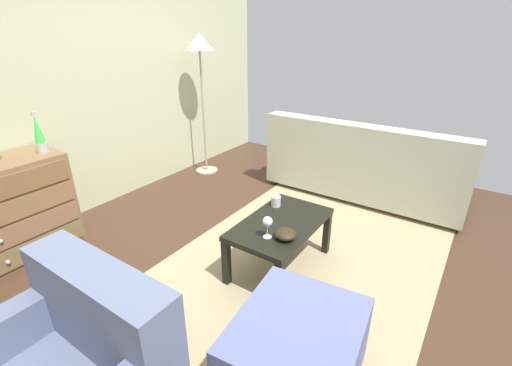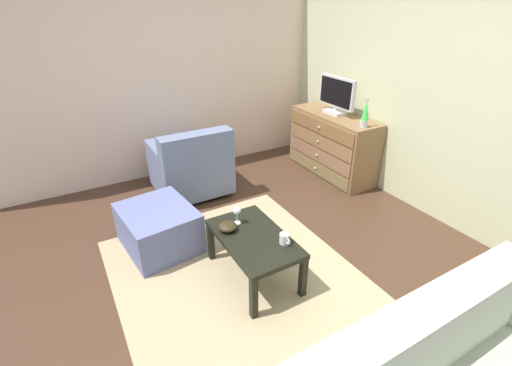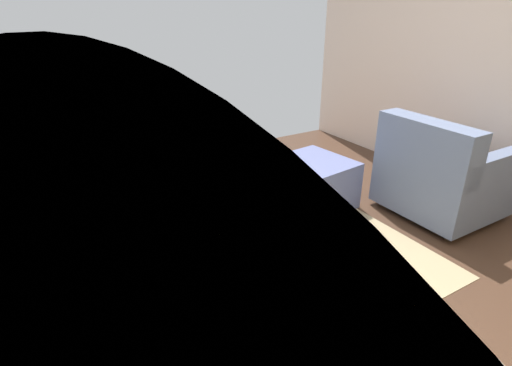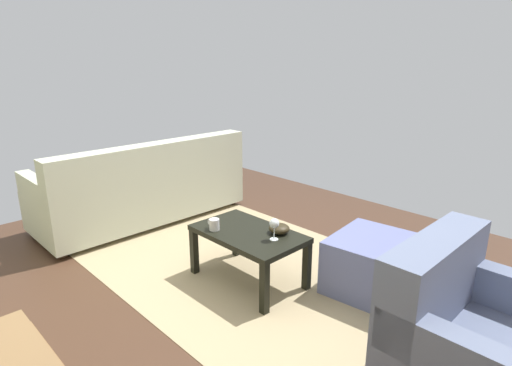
# 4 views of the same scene
# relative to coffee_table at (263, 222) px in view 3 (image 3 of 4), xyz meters

# --- Properties ---
(ground_plane) EXTENTS (5.21, 4.71, 0.05)m
(ground_plane) POSITION_rel_coffee_table_xyz_m (-0.03, 0.06, -0.37)
(ground_plane) COLOR #442C1F
(area_rug) EXTENTS (2.60, 1.90, 0.01)m
(area_rug) POSITION_rel_coffee_table_xyz_m (0.17, -0.14, -0.34)
(area_rug) COLOR tan
(area_rug) RESTS_ON ground_plane
(coffee_table) EXTENTS (0.83, 0.50, 0.41)m
(coffee_table) POSITION_rel_coffee_table_xyz_m (0.00, 0.00, 0.00)
(coffee_table) COLOR black
(coffee_table) RESTS_ON ground_plane
(wine_glass) EXTENTS (0.07, 0.07, 0.16)m
(wine_glass) POSITION_rel_coffee_table_xyz_m (-0.23, -0.03, 0.17)
(wine_glass) COLOR silver
(wine_glass) RESTS_ON coffee_table
(mug) EXTENTS (0.11, 0.08, 0.08)m
(mug) POSITION_rel_coffee_table_xyz_m (0.20, 0.16, 0.10)
(mug) COLOR silver
(mug) RESTS_ON coffee_table
(bowl_decorative) EXTENTS (0.15, 0.15, 0.07)m
(bowl_decorative) POSITION_rel_coffee_table_xyz_m (-0.18, -0.14, 0.09)
(bowl_decorative) COLOR #2C2414
(bowl_decorative) RESTS_ON coffee_table
(armchair) EXTENTS (0.80, 0.81, 0.82)m
(armchair) POSITION_rel_coffee_table_xyz_m (-1.63, 0.08, -0.01)
(armchair) COLOR #332319
(armchair) RESTS_ON ground_plane
(ottoman) EXTENTS (0.76, 0.68, 0.40)m
(ottoman) POSITION_rel_coffee_table_xyz_m (-0.79, -0.56, -0.15)
(ottoman) COLOR slate
(ottoman) RESTS_ON ground_plane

